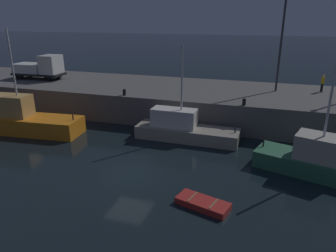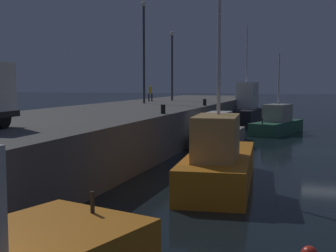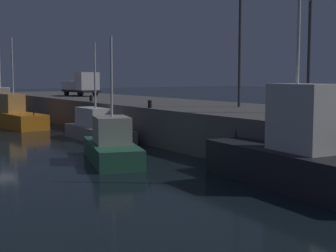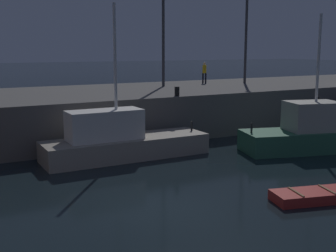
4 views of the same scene
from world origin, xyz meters
name	(u,v)px [view 4 (image 4 of 4)]	position (x,y,z in m)	size (l,w,h in m)	color
ground_plane	(158,209)	(0.00, 0.00, 0.00)	(320.00, 320.00, 0.00)	black
pier_quay	(50,115)	(0.00, 13.91, 1.30)	(71.58, 10.44, 2.60)	#5B5956
fishing_trawler_red	(121,141)	(1.64, 6.97, 0.85)	(8.11, 2.42, 7.32)	gray
fishing_trawler_green	(310,133)	(10.90, 3.67, 0.92)	(7.44, 4.30, 6.96)	#2D6647
rowboat_white_mid	(311,196)	(5.06, -1.89, 0.18)	(2.94, 1.84, 0.40)	#B22823
lamp_post_west	(163,12)	(8.44, 15.14, 7.77)	(0.44, 0.44, 8.96)	#38383D
lamp_post_east	(246,28)	(15.33, 14.60, 6.78)	(0.44, 0.44, 7.06)	#38383D
dockworker	(204,71)	(12.49, 15.98, 3.52)	(0.34, 0.43, 1.62)	black
bollard_central	(177,91)	(6.02, 9.06, 2.87)	(0.28, 0.28, 0.53)	black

